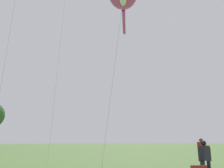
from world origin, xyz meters
name	(u,v)px	position (x,y,z in m)	size (l,w,h in m)	color
person_child_front	(205,157)	(-1.69, 0.59, 0.90)	(0.52, 0.46, 1.55)	black
person_redhead_woman	(202,151)	(2.60, 3.39, 0.98)	(0.58, 0.49, 1.70)	#282D42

